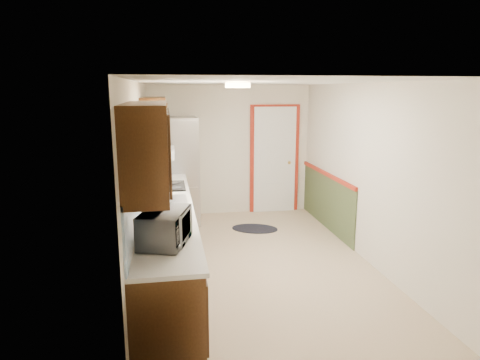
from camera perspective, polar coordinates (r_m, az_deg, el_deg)
name	(u,v)px	position (r m, az deg, el deg)	size (l,w,h in m)	color
room_shell	(258,177)	(5.56, 2.42, 0.45)	(3.20, 5.20, 2.52)	tan
kitchen_run	(163,217)	(5.25, -10.27, -4.81)	(0.63, 4.00, 2.20)	#381E0C
back_wall_trim	(285,168)	(7.96, 6.04, 1.62)	(1.12, 2.30, 2.08)	maroon
ceiling_fixture	(238,85)	(5.20, -0.30, 12.53)	(0.30, 0.30, 0.06)	#FFD88C
microwave	(165,224)	(3.91, -10.01, -5.79)	(0.56, 0.31, 0.38)	white
refrigerator	(176,171)	(7.50, -8.58, 1.22)	(0.79, 0.78, 1.86)	#B7B7BC
rug	(255,229)	(7.28, 1.98, -6.49)	(0.78, 0.50, 0.01)	black
cooktop	(166,186)	(6.22, -9.86, -0.82)	(0.54, 0.65, 0.02)	black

